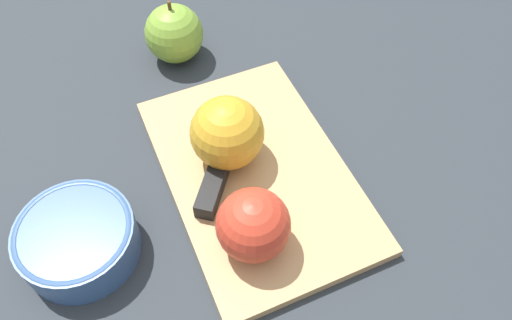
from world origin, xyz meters
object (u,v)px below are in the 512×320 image
at_px(knife, 214,183).
at_px(bowl, 77,239).
at_px(apple_half_left, 253,225).
at_px(apple_half_right, 227,133).
at_px(apple_whole, 174,34).

relative_size(knife, bowl, 1.08).
distance_m(apple_half_left, apple_half_right, 0.12).
xyz_separation_m(apple_half_left, bowl, (0.06, 0.18, -0.03)).
bearing_deg(apple_whole, apple_half_left, -179.43).
height_order(knife, bowl, bowl).
relative_size(apple_half_left, apple_half_right, 0.90).
bearing_deg(apple_half_left, apple_half_right, -178.88).
bearing_deg(apple_half_right, apple_whole, -9.06).
relative_size(knife, apple_whole, 1.45).
distance_m(apple_half_right, apple_whole, 0.21).
bearing_deg(knife, apple_half_left, -133.72).
relative_size(apple_half_left, bowl, 0.62).
height_order(apple_half_left, knife, apple_half_left).
bearing_deg(knife, bowl, 130.28).
relative_size(apple_half_right, knife, 0.63).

